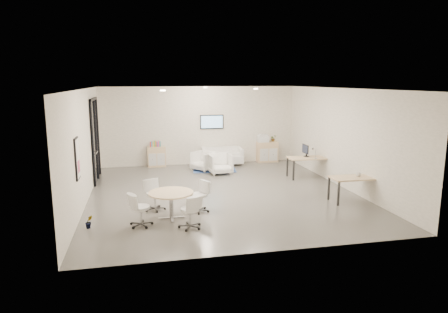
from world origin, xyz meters
TOP-DOWN VIEW (x-y plane):
  - room_shell at (0.00, 0.00)m, footprint 9.60×10.60m
  - glass_door at (-3.95, 2.51)m, footprint 0.09×1.90m
  - artwork at (-3.97, -1.60)m, footprint 0.05×0.54m
  - wall_tv at (0.50, 4.46)m, footprint 0.98×0.06m
  - ceiling_spots at (-0.20, 0.83)m, footprint 3.14×4.14m
  - sideboard_left at (-1.81, 4.29)m, footprint 0.72×0.38m
  - sideboard_right at (2.87, 4.26)m, footprint 0.87×0.42m
  - books at (-1.85, 4.29)m, footprint 0.43×0.14m
  - printer at (2.66, 4.27)m, footprint 0.48×0.41m
  - loveseat at (0.87, 4.09)m, footprint 1.68×0.90m
  - blue_rug at (0.36, 3.22)m, footprint 1.77×1.28m
  - armchair_left at (-0.05, 3.20)m, footprint 1.08×1.09m
  - armchair_right at (0.46, 2.51)m, footprint 0.85×0.80m
  - desk_rear at (3.41, 1.29)m, footprint 1.44×0.76m
  - desk_front at (3.54, -1.69)m, footprint 1.40×0.72m
  - monitor at (3.37, 1.44)m, footprint 0.20×0.50m
  - round_table at (-1.73, -2.06)m, footprint 1.13×1.13m
  - meeting_chairs at (-1.73, -2.06)m, footprint 2.30×2.30m
  - plant_cabinet at (3.12, 4.28)m, footprint 0.34×0.35m
  - plant_floor at (-3.70, -2.34)m, footprint 0.28×0.36m
  - cup at (3.68, -1.64)m, footprint 0.17×0.15m

SIDE VIEW (x-z plane):
  - blue_rug at x=0.36m, z-range 0.00..0.01m
  - plant_floor at x=-3.70m, z-range 0.00..0.14m
  - loveseat at x=0.87m, z-range 0.03..0.64m
  - sideboard_left at x=-1.81m, z-range 0.00..0.81m
  - armchair_left at x=-0.05m, z-range 0.00..0.82m
  - meeting_chairs at x=-1.73m, z-range 0.00..0.82m
  - armchair_right at x=0.46m, z-range 0.00..0.83m
  - sideboard_right at x=2.87m, z-range 0.00..0.87m
  - round_table at x=-1.73m, z-range 0.26..0.95m
  - desk_front at x=3.54m, z-range 0.29..1.01m
  - desk_rear at x=3.41m, z-range 0.29..1.03m
  - cup at x=3.68m, z-range 0.72..0.85m
  - books at x=-1.85m, z-range 0.81..1.03m
  - monitor at x=3.37m, z-range 0.75..1.19m
  - plant_cabinet at x=3.12m, z-range 0.87..1.09m
  - printer at x=2.66m, z-range 0.86..1.19m
  - glass_door at x=-3.95m, z-range 0.08..2.93m
  - artwork at x=-3.97m, z-range 1.03..2.07m
  - room_shell at x=0.00m, z-range -0.80..4.00m
  - wall_tv at x=0.50m, z-range 1.46..2.04m
  - ceiling_spots at x=-0.20m, z-range 3.17..3.20m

